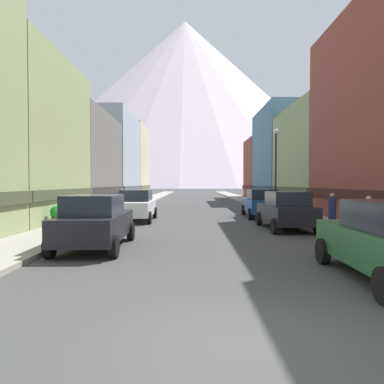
% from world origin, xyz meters
% --- Properties ---
extents(ground_plane, '(400.00, 400.00, 0.00)m').
position_xyz_m(ground_plane, '(0.00, 0.00, 0.00)').
color(ground_plane, '#3C3C3C').
extents(sidewalk_left, '(2.50, 100.00, 0.15)m').
position_xyz_m(sidewalk_left, '(-6.25, 35.00, 0.07)').
color(sidewalk_left, gray).
rests_on(sidewalk_left, ground).
extents(sidewalk_right, '(2.50, 100.00, 0.15)m').
position_xyz_m(sidewalk_right, '(6.25, 35.00, 0.07)').
color(sidewalk_right, gray).
rests_on(sidewalk_right, ground).
extents(storefront_left_2, '(9.11, 11.04, 7.95)m').
position_xyz_m(storefront_left_2, '(-11.91, 25.58, 3.83)').
color(storefront_left_2, '#66605B').
rests_on(storefront_left_2, ground).
extents(storefront_left_3, '(6.38, 11.84, 10.23)m').
position_xyz_m(storefront_left_3, '(-10.54, 37.58, 4.94)').
color(storefront_left_3, '#99A5B2').
rests_on(storefront_left_3, ground).
extents(storefront_left_4, '(7.35, 10.21, 10.62)m').
position_xyz_m(storefront_left_4, '(-11.02, 48.89, 5.14)').
color(storefront_left_4, beige).
rests_on(storefront_left_4, ground).
extents(storefront_right_2, '(6.82, 11.33, 8.57)m').
position_xyz_m(storefront_right_2, '(10.76, 26.07, 4.13)').
color(storefront_right_2, '#8C9966').
rests_on(storefront_right_2, ground).
extents(storefront_right_3, '(9.23, 11.99, 10.89)m').
position_xyz_m(storefront_right_3, '(11.96, 38.16, 5.27)').
color(storefront_right_3, slate).
rests_on(storefront_right_3, ground).
extents(storefront_right_4, '(7.38, 8.09, 8.60)m').
position_xyz_m(storefront_right_4, '(11.04, 48.52, 4.14)').
color(storefront_right_4, brown).
rests_on(storefront_right_4, ground).
extents(car_left_0, '(2.14, 4.44, 1.78)m').
position_xyz_m(car_left_0, '(-3.80, 7.22, 0.90)').
color(car_left_0, black).
rests_on(car_left_0, ground).
extents(car_left_1, '(2.10, 4.42, 1.78)m').
position_xyz_m(car_left_1, '(-3.80, 16.05, 0.90)').
color(car_left_1, silver).
rests_on(car_left_1, ground).
extents(car_right_1, '(2.13, 4.43, 1.78)m').
position_xyz_m(car_right_1, '(3.80, 12.18, 0.90)').
color(car_right_1, black).
rests_on(car_right_1, ground).
extents(car_right_2, '(2.13, 4.43, 1.78)m').
position_xyz_m(car_right_2, '(3.80, 18.19, 0.90)').
color(car_right_2, '#19478C').
rests_on(car_right_2, ground).
extents(potted_plant_0, '(0.52, 0.52, 0.82)m').
position_xyz_m(potted_plant_0, '(-7.00, 12.33, 0.55)').
color(potted_plant_0, gray).
rests_on(potted_plant_0, sidewalk_left).
extents(potted_plant_1, '(0.71, 0.71, 0.97)m').
position_xyz_m(potted_plant_1, '(-7.00, 12.52, 0.68)').
color(potted_plant_1, brown).
rests_on(potted_plant_1, sidewalk_left).
extents(potted_plant_2, '(0.63, 0.63, 0.93)m').
position_xyz_m(potted_plant_2, '(-7.00, 19.81, 0.67)').
color(potted_plant_2, gray).
rests_on(potted_plant_2, sidewalk_left).
extents(pedestrian_0, '(0.36, 0.36, 1.59)m').
position_xyz_m(pedestrian_0, '(-6.25, 24.48, 0.88)').
color(pedestrian_0, navy).
rests_on(pedestrian_0, sidewalk_left).
extents(pedestrian_1, '(0.36, 0.36, 1.53)m').
position_xyz_m(pedestrian_1, '(6.25, 12.91, 0.85)').
color(pedestrian_1, navy).
rests_on(pedestrian_1, sidewalk_right).
extents(pedestrian_2, '(0.36, 0.36, 1.52)m').
position_xyz_m(pedestrian_2, '(6.25, 9.28, 0.85)').
color(pedestrian_2, '#333338').
rests_on(pedestrian_2, sidewalk_right).
extents(streetlamp_right, '(0.36, 0.36, 5.86)m').
position_xyz_m(streetlamp_right, '(5.35, 21.02, 3.99)').
color(streetlamp_right, black).
rests_on(streetlamp_right, sidewalk_right).
extents(mountain_backdrop, '(242.34, 242.34, 119.00)m').
position_xyz_m(mountain_backdrop, '(-5.65, 260.00, 59.50)').
color(mountain_backdrop, silver).
rests_on(mountain_backdrop, ground).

